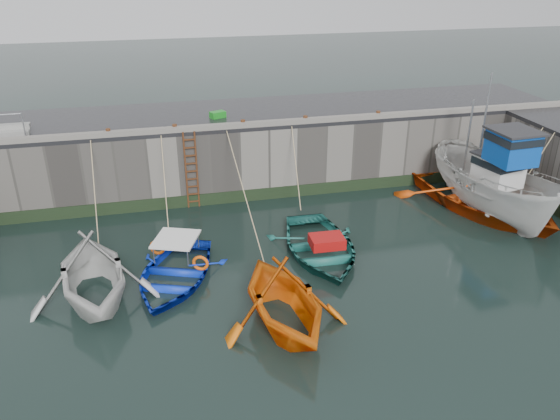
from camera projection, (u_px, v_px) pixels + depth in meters
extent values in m
plane|color=black|center=(307.00, 355.00, 14.18)|extent=(120.00, 120.00, 0.00)
cube|color=slate|center=(231.00, 149.00, 24.54)|extent=(30.00, 5.00, 3.00)
cube|color=black|center=(230.00, 114.00, 23.87)|extent=(30.00, 5.00, 0.16)
cube|color=slate|center=(238.00, 125.00, 21.72)|extent=(30.00, 0.30, 0.20)
cube|color=black|center=(242.00, 196.00, 22.84)|extent=(30.00, 0.08, 0.50)
cylinder|color=#3F1E0F|center=(186.00, 171.00, 21.76)|extent=(0.07, 0.07, 3.20)
cylinder|color=#3F1E0F|center=(197.00, 170.00, 21.85)|extent=(0.07, 0.07, 3.20)
cube|color=#3F1E0F|center=(194.00, 201.00, 22.36)|extent=(0.44, 0.06, 0.05)
cube|color=#3F1E0F|center=(193.00, 194.00, 22.22)|extent=(0.44, 0.06, 0.05)
cube|color=#3F1E0F|center=(193.00, 186.00, 22.08)|extent=(0.44, 0.06, 0.05)
cube|color=#3F1E0F|center=(192.00, 179.00, 21.94)|extent=(0.44, 0.06, 0.05)
cube|color=#3F1E0F|center=(192.00, 171.00, 21.80)|extent=(0.44, 0.06, 0.05)
cube|color=#3F1E0F|center=(191.00, 163.00, 21.66)|extent=(0.44, 0.06, 0.05)
cube|color=#3F1E0F|center=(190.00, 156.00, 21.52)|extent=(0.44, 0.06, 0.05)
cube|color=#3F1E0F|center=(190.00, 148.00, 21.38)|extent=(0.44, 0.06, 0.05)
cube|color=#3F1E0F|center=(189.00, 140.00, 21.24)|extent=(0.44, 0.06, 0.05)
imported|color=silver|center=(96.00, 298.00, 16.51)|extent=(4.72, 5.25, 2.46)
imported|color=#0D2FCB|center=(174.00, 279.00, 17.48)|extent=(4.55, 5.27, 0.92)
imported|color=orange|center=(283.00, 324.00, 15.36)|extent=(4.34, 4.86, 2.33)
imported|color=#1C6259|center=(320.00, 253.00, 19.02)|extent=(3.64, 4.97, 1.00)
imported|color=silver|center=(493.00, 190.00, 21.52)|extent=(3.03, 7.15, 2.71)
cube|color=#0B42AA|center=(512.00, 147.00, 20.17)|extent=(1.48, 1.58, 1.20)
cube|color=black|center=(514.00, 138.00, 20.02)|extent=(1.55, 1.64, 0.28)
cube|color=#262628|center=(515.00, 131.00, 19.90)|extent=(1.69, 1.79, 0.08)
cylinder|color=#A5A8AD|center=(486.00, 111.00, 21.34)|extent=(0.08, 0.08, 3.00)
imported|color=#DC470B|center=(481.00, 197.00, 22.36)|extent=(6.72, 8.32, 1.52)
cube|color=silver|center=(498.00, 171.00, 21.29)|extent=(1.69, 1.77, 1.20)
cube|color=black|center=(500.00, 162.00, 21.14)|extent=(1.76, 1.84, 0.28)
cube|color=#262628|center=(501.00, 155.00, 21.02)|extent=(1.93, 2.01, 0.08)
cylinder|color=#A5A8AD|center=(468.00, 136.00, 22.37)|extent=(0.08, 0.08, 3.00)
cube|color=#18841D|center=(218.00, 115.00, 23.03)|extent=(0.72, 0.58, 0.27)
cylinder|color=#A5A8AD|center=(24.00, 126.00, 20.26)|extent=(0.05, 0.05, 1.00)
cube|color=gray|center=(7.00, 134.00, 20.72)|extent=(1.60, 0.35, 0.18)
cube|color=gray|center=(8.00, 127.00, 20.95)|extent=(1.60, 0.35, 0.18)
cylinder|color=#3F1E0F|center=(108.00, 132.00, 20.74)|extent=(0.18, 0.18, 0.28)
cylinder|color=#3F1E0F|center=(175.00, 128.00, 21.27)|extent=(0.18, 0.18, 0.28)
cylinder|color=#3F1E0F|center=(243.00, 123.00, 21.84)|extent=(0.18, 0.18, 0.28)
cylinder|color=#3F1E0F|center=(305.00, 119.00, 22.39)|extent=(0.18, 0.18, 0.28)
cylinder|color=#3F1E0F|center=(378.00, 114.00, 23.06)|extent=(0.18, 0.18, 0.28)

